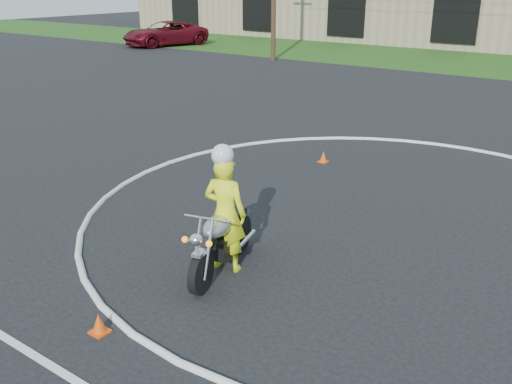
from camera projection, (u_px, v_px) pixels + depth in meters
The scene contains 5 objects.
ground at pixel (302, 272), 9.58m from camera, with size 120.00×120.00×0.00m, color black.
course_markings at pixel (504, 219), 11.67m from camera, with size 19.05×19.05×0.12m.
primary_motorcycle at pixel (221, 240), 9.40m from camera, with size 0.86×2.21×1.19m.
rider_primary_grp at pixel (225, 210), 9.34m from camera, with size 0.82×0.64×2.20m.
pickup_grp at pixel (165, 34), 40.84m from camera, with size 4.49×6.66×1.69m.
Camera 1 is at (4.36, -7.31, 4.64)m, focal length 40.00 mm.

